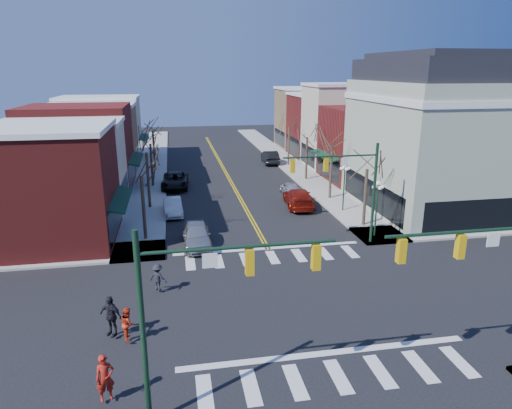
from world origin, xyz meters
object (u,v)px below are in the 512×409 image
victorian_corner (441,134)px  car_right_near (299,198)px  car_left_near (197,235)px  lamppost_midblock (344,178)px  pedestrian_red_b (128,323)px  pedestrian_dark_b (158,277)px  lamppost_corner (377,199)px  car_left_far (175,181)px  car_right_mid (290,188)px  pedestrian_red_a (105,378)px  car_left_mid (173,207)px  pedestrian_dark_a (111,316)px  car_right_far (270,157)px

victorian_corner → car_right_near: size_ratio=2.53×
victorian_corner → car_left_near: victorian_corner is taller
lamppost_midblock → car_left_near: (-13.00, -5.83, -2.15)m
pedestrian_red_b → pedestrian_dark_b: pedestrian_red_b is taller
lamppost_corner → pedestrian_red_b: bearing=-147.6°
pedestrian_dark_b → lamppost_midblock: bearing=-114.3°
lamppost_midblock → pedestrian_red_b: (-16.72, -17.10, -2.04)m
car_left_far → pedestrian_red_b: pedestrian_red_b is taller
lamppost_midblock → car_right_near: size_ratio=0.77×
car_right_mid → lamppost_corner: bearing=105.9°
lamppost_corner → car_left_near: (-13.00, 0.67, -2.15)m
lamppost_midblock → pedestrian_red_a: lamppost_midblock is taller
lamppost_corner → pedestrian_red_b: (-16.72, -10.60, -2.04)m
victorian_corner → car_left_mid: bearing=174.2°
car_right_mid → car_right_near: bearing=88.4°
car_left_near → pedestrian_dark_a: bearing=-112.7°
pedestrian_red_b → pedestrian_dark_b: bearing=-24.0°
car_left_near → car_left_far: (-1.28, 16.85, -0.02)m
car_left_mid → car_right_far: car_right_far is taller
car_right_near → car_right_far: bearing=-88.5°
pedestrian_dark_a → pedestrian_dark_b: 4.60m
car_left_near → pedestrian_red_b: pedestrian_red_b is taller
car_right_far → pedestrian_red_a: size_ratio=2.76×
lamppost_midblock → car_left_far: lamppost_midblock is taller
car_left_near → car_right_near: (9.60, 7.99, 0.00)m
car_left_near → car_right_mid: bearing=50.6°
victorian_corner → car_left_mid: (-22.90, 2.34, -5.96)m
pedestrian_red_a → pedestrian_dark_a: 4.46m
car_left_far → pedestrian_dark_a: (-3.23, -27.63, 0.33)m
lamppost_midblock → pedestrian_red_b: size_ratio=2.79×
victorian_corner → pedestrian_dark_a: bearing=-148.0°
car_left_far → victorian_corner: bearing=-23.4°
car_right_far → pedestrian_red_b: size_ratio=3.29×
pedestrian_red_b → pedestrian_red_a: bearing=163.9°
car_right_near → pedestrian_red_b: size_ratio=3.63×
pedestrian_red_a → car_right_mid: bearing=44.7°
car_right_near → car_right_mid: size_ratio=1.43×
car_left_mid → car_right_far: (12.80, 20.07, 0.14)m
car_left_mid → pedestrian_red_a: size_ratio=2.29×
car_right_near → car_right_far: 19.81m
victorian_corner → lamppost_midblock: 9.10m
car_left_near → car_right_far: car_right_far is taller
car_left_far → car_right_mid: 12.14m
car_right_mid → pedestrian_dark_b: 22.36m
car_left_mid → car_left_near: bearing=-81.8°
pedestrian_red_a → pedestrian_red_b: (0.48, 3.97, -0.15)m
lamppost_midblock → car_left_near: size_ratio=0.90×
lamppost_corner → car_right_mid: size_ratio=1.10×
car_right_near → pedestrian_dark_a: (-14.11, -18.77, 0.31)m
car_left_near → pedestrian_red_a: 15.81m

